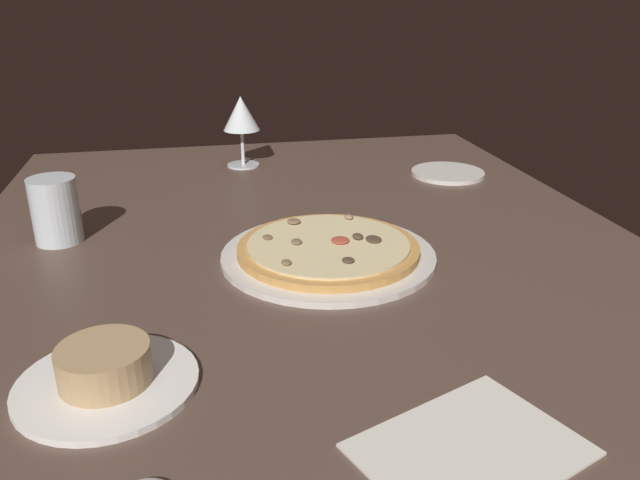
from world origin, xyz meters
TOP-DOWN VIEW (x-y plane):
  - dining_table at (0.00, 0.00)cm, footprint 150.00×110.00cm
  - pizza_main at (-0.78, -2.44)cm, footprint 32.76×32.76cm
  - ramekin_on_saucer at (-28.47, 27.33)cm, footprint 19.00×19.00cm
  - wine_glass_far at (54.25, 5.52)cm, footprint 8.18×8.18cm
  - water_glass at (14.90, 39.02)cm, footprint 7.54×7.54cm
  - side_plate at (37.77, -37.63)cm, footprint 15.80×15.80cm
  - paper_menu at (-45.24, -5.90)cm, footprint 20.65×23.57cm

SIDE VIEW (x-z plane):
  - dining_table at x=0.00cm, z-range 0.00..4.00cm
  - paper_menu at x=-45.24cm, z-range 4.00..4.30cm
  - side_plate at x=37.77cm, z-range 4.00..4.90cm
  - pizza_main at x=-0.78cm, z-range 3.52..6.84cm
  - ramekin_on_saucer at x=-28.47cm, z-range 3.34..8.17cm
  - water_glass at x=14.90cm, z-range 3.24..13.93cm
  - wine_glass_far at x=54.25cm, z-range 7.51..23.38cm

